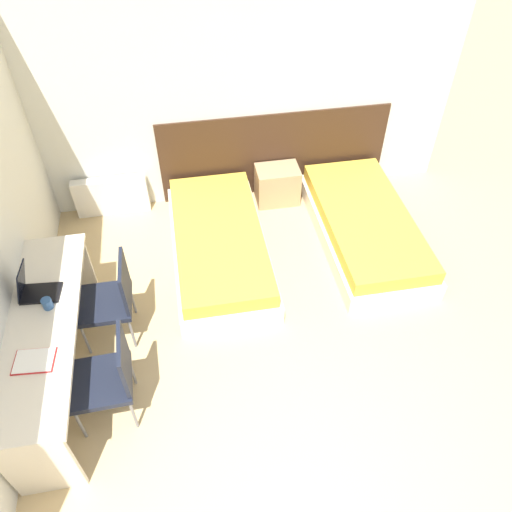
% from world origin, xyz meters
% --- Properties ---
extents(ground_plane, '(20.00, 20.00, 0.00)m').
position_xyz_m(ground_plane, '(0.00, 0.00, 0.00)').
color(ground_plane, tan).
extents(wall_back, '(5.11, 0.05, 2.70)m').
position_xyz_m(wall_back, '(0.00, 3.74, 1.35)').
color(wall_back, silver).
rests_on(wall_back, ground_plane).
extents(headboard_panel, '(2.68, 0.03, 1.04)m').
position_xyz_m(headboard_panel, '(0.52, 3.70, 0.52)').
color(headboard_panel, '#382316').
rests_on(headboard_panel, ground_plane).
extents(bed_near_window, '(0.97, 2.03, 0.36)m').
position_xyz_m(bed_near_window, '(-0.29, 2.66, 0.18)').
color(bed_near_window, beige).
rests_on(bed_near_window, ground_plane).
extents(bed_near_door, '(0.97, 2.03, 0.36)m').
position_xyz_m(bed_near_door, '(1.32, 2.66, 0.18)').
color(bed_near_door, beige).
rests_on(bed_near_door, ground_plane).
extents(nightstand, '(0.50, 0.35, 0.45)m').
position_xyz_m(nightstand, '(0.52, 3.50, 0.22)').
color(nightstand, tan).
rests_on(nightstand, ground_plane).
extents(radiator, '(0.83, 0.12, 0.46)m').
position_xyz_m(radiator, '(-1.41, 3.62, 0.23)').
color(radiator, silver).
rests_on(radiator, ground_plane).
extents(desk, '(0.53, 1.98, 0.74)m').
position_xyz_m(desk, '(-1.79, 1.43, 0.58)').
color(desk, beige).
rests_on(desk, ground_plane).
extents(chair_near_laptop, '(0.47, 0.47, 0.88)m').
position_xyz_m(chair_near_laptop, '(-1.32, 1.83, 0.48)').
color(chair_near_laptop, black).
rests_on(chair_near_laptop, ground_plane).
extents(chair_near_notebook, '(0.48, 0.48, 0.88)m').
position_xyz_m(chair_near_notebook, '(-1.32, 1.04, 0.48)').
color(chair_near_notebook, black).
rests_on(chair_near_notebook, ground_plane).
extents(laptop, '(0.33, 0.24, 0.31)m').
position_xyz_m(laptop, '(-1.86, 1.74, 0.80)').
color(laptop, black).
rests_on(laptop, desk).
extents(open_notebook, '(0.31, 0.23, 0.02)m').
position_xyz_m(open_notebook, '(-1.79, 1.08, 0.75)').
color(open_notebook, '#B21E1E').
rests_on(open_notebook, desk).
extents(mug, '(0.08, 0.08, 0.09)m').
position_xyz_m(mug, '(-1.75, 1.58, 0.78)').
color(mug, '#2D5184').
rests_on(mug, desk).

